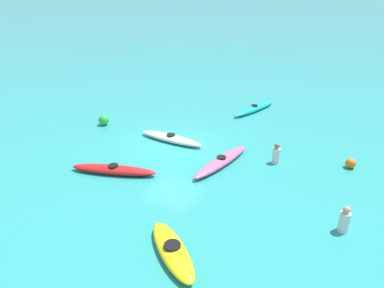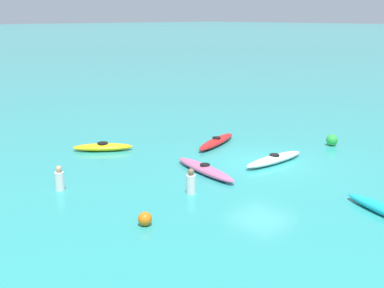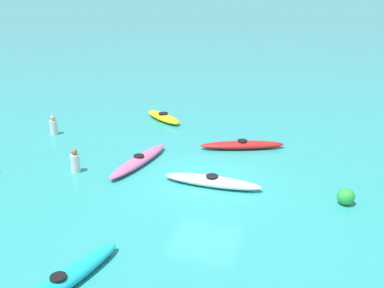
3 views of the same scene
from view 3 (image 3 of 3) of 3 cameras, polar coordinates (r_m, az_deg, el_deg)
ground_plane at (r=14.41m, az=1.87°, el=-4.90°), size 600.00×600.00×0.00m
kayak_white at (r=13.96m, az=2.73°, el=-5.06°), size 0.71×3.30×0.37m
kayak_cyan at (r=10.02m, az=-17.54°, el=-17.61°), size 3.59×1.55×0.37m
kayak_red at (r=17.18m, az=6.81°, el=-0.13°), size 1.69×3.42×0.37m
kayak_yellow at (r=20.78m, az=-3.90°, el=3.67°), size 2.20×2.51×0.37m
kayak_pink at (r=15.68m, az=-7.19°, el=-2.22°), size 3.61×1.20×0.37m
buoy_green at (r=13.59m, az=20.09°, el=-6.67°), size 0.53×0.53×0.53m
person_near_shore at (r=15.42m, az=-15.52°, el=-2.35°), size 0.45×0.45×0.88m
person_by_kayaks at (r=19.63m, az=-18.21°, el=2.32°), size 0.45×0.45×0.88m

